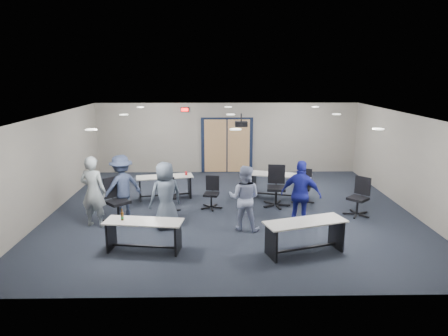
{
  "coord_description": "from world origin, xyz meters",
  "views": [
    {
      "loc": [
        -0.39,
        -10.76,
        3.83
      ],
      "look_at": [
        -0.2,
        -0.3,
        1.31
      ],
      "focal_mm": 32.0,
      "sensor_mm": 36.0,
      "label": 1
    }
  ],
  "objects_px": {
    "table_front_right": "(305,231)",
    "person_plaid": "(166,195)",
    "table_front_left": "(144,230)",
    "chair_back_a": "(168,196)",
    "table_back_left": "(165,183)",
    "person_lightblue": "(244,198)",
    "chair_back_d": "(303,187)",
    "chair_back_b": "(211,193)",
    "person_back": "(122,187)",
    "table_back_right": "(280,182)",
    "chair_back_c": "(276,187)",
    "chair_loose_right": "(358,197)",
    "person_navy": "(301,194)",
    "person_gray": "(93,192)",
    "chair_loose_left": "(118,200)"
  },
  "relations": [
    {
      "from": "chair_back_c",
      "to": "person_back",
      "type": "height_order",
      "value": "person_back"
    },
    {
      "from": "person_navy",
      "to": "chair_back_b",
      "type": "bearing_deg",
      "value": -9.24
    },
    {
      "from": "table_back_right",
      "to": "chair_loose_right",
      "type": "distance_m",
      "value": 2.46
    },
    {
      "from": "chair_back_b",
      "to": "chair_back_d",
      "type": "distance_m",
      "value": 2.78
    },
    {
      "from": "table_front_left",
      "to": "table_front_right",
      "type": "bearing_deg",
      "value": 4.72
    },
    {
      "from": "chair_loose_right",
      "to": "person_navy",
      "type": "distance_m",
      "value": 1.93
    },
    {
      "from": "table_back_left",
      "to": "person_navy",
      "type": "height_order",
      "value": "person_navy"
    },
    {
      "from": "chair_back_c",
      "to": "chair_back_d",
      "type": "bearing_deg",
      "value": 26.7
    },
    {
      "from": "table_front_left",
      "to": "table_back_left",
      "type": "distance_m",
      "value": 3.79
    },
    {
      "from": "table_back_left",
      "to": "table_back_right",
      "type": "height_order",
      "value": "table_back_left"
    },
    {
      "from": "table_front_left",
      "to": "person_plaid",
      "type": "height_order",
      "value": "person_plaid"
    },
    {
      "from": "table_back_left",
      "to": "chair_back_a",
      "type": "bearing_deg",
      "value": -90.96
    },
    {
      "from": "table_back_left",
      "to": "chair_loose_left",
      "type": "xyz_separation_m",
      "value": [
        -0.98,
        -2.0,
        0.1
      ]
    },
    {
      "from": "table_front_left",
      "to": "table_front_right",
      "type": "distance_m",
      "value": 3.5
    },
    {
      "from": "table_back_right",
      "to": "person_back",
      "type": "distance_m",
      "value": 4.8
    },
    {
      "from": "table_front_right",
      "to": "chair_loose_right",
      "type": "bearing_deg",
      "value": 32.08
    },
    {
      "from": "chair_back_a",
      "to": "chair_back_d",
      "type": "distance_m",
      "value": 4.01
    },
    {
      "from": "person_plaid",
      "to": "person_lightblue",
      "type": "bearing_deg",
      "value": 146.48
    },
    {
      "from": "chair_loose_right",
      "to": "person_gray",
      "type": "relative_size",
      "value": 0.58
    },
    {
      "from": "table_back_left",
      "to": "person_back",
      "type": "relative_size",
      "value": 1.05
    },
    {
      "from": "table_back_right",
      "to": "chair_back_d",
      "type": "relative_size",
      "value": 1.96
    },
    {
      "from": "chair_loose_right",
      "to": "chair_back_b",
      "type": "bearing_deg",
      "value": -142.66
    },
    {
      "from": "chair_back_c",
      "to": "chair_loose_left",
      "type": "relative_size",
      "value": 1.03
    },
    {
      "from": "chair_back_b",
      "to": "person_lightblue",
      "type": "bearing_deg",
      "value": -51.63
    },
    {
      "from": "chair_loose_left",
      "to": "person_lightblue",
      "type": "xyz_separation_m",
      "value": [
        3.26,
        -0.61,
        0.24
      ]
    },
    {
      "from": "chair_back_d",
      "to": "chair_loose_right",
      "type": "height_order",
      "value": "chair_loose_right"
    },
    {
      "from": "chair_back_b",
      "to": "person_back",
      "type": "relative_size",
      "value": 0.54
    },
    {
      "from": "table_front_left",
      "to": "person_plaid",
      "type": "relative_size",
      "value": 1.03
    },
    {
      "from": "person_back",
      "to": "person_lightblue",
      "type": "bearing_deg",
      "value": 124.9
    },
    {
      "from": "table_back_right",
      "to": "person_back",
      "type": "bearing_deg",
      "value": -144.51
    },
    {
      "from": "table_front_right",
      "to": "chair_back_d",
      "type": "height_order",
      "value": "chair_back_d"
    },
    {
      "from": "chair_back_a",
      "to": "table_back_left",
      "type": "bearing_deg",
      "value": 90.15
    },
    {
      "from": "table_back_left",
      "to": "person_back",
      "type": "xyz_separation_m",
      "value": [
        -0.93,
        -1.67,
        0.38
      ]
    },
    {
      "from": "table_front_left",
      "to": "table_back_right",
      "type": "distance_m",
      "value": 5.16
    },
    {
      "from": "table_front_right",
      "to": "chair_back_b",
      "type": "bearing_deg",
      "value": 107.4
    },
    {
      "from": "chair_loose_right",
      "to": "person_gray",
      "type": "xyz_separation_m",
      "value": [
        -6.93,
        -0.65,
        0.39
      ]
    },
    {
      "from": "chair_back_a",
      "to": "person_plaid",
      "type": "bearing_deg",
      "value": -96.59
    },
    {
      "from": "chair_back_b",
      "to": "person_lightblue",
      "type": "height_order",
      "value": "person_lightblue"
    },
    {
      "from": "person_plaid",
      "to": "person_lightblue",
      "type": "distance_m",
      "value": 1.96
    },
    {
      "from": "person_lightblue",
      "to": "chair_back_b",
      "type": "bearing_deg",
      "value": -46.65
    },
    {
      "from": "table_front_right",
      "to": "person_lightblue",
      "type": "distance_m",
      "value": 1.85
    },
    {
      "from": "table_front_right",
      "to": "person_plaid",
      "type": "bearing_deg",
      "value": 137.1
    },
    {
      "from": "chair_loose_left",
      "to": "chair_loose_right",
      "type": "bearing_deg",
      "value": -41.2
    },
    {
      "from": "table_front_left",
      "to": "chair_back_d",
      "type": "relative_size",
      "value": 1.74
    },
    {
      "from": "table_front_right",
      "to": "person_lightblue",
      "type": "bearing_deg",
      "value": 114.45
    },
    {
      "from": "table_back_right",
      "to": "person_plaid",
      "type": "distance_m",
      "value": 4.05
    },
    {
      "from": "person_back",
      "to": "chair_back_c",
      "type": "bearing_deg",
      "value": 151.99
    },
    {
      "from": "table_front_right",
      "to": "person_navy",
      "type": "bearing_deg",
      "value": 64.58
    },
    {
      "from": "chair_back_b",
      "to": "person_navy",
      "type": "bearing_deg",
      "value": -22.03
    },
    {
      "from": "chair_back_d",
      "to": "person_plaid",
      "type": "relative_size",
      "value": 0.59
    }
  ]
}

